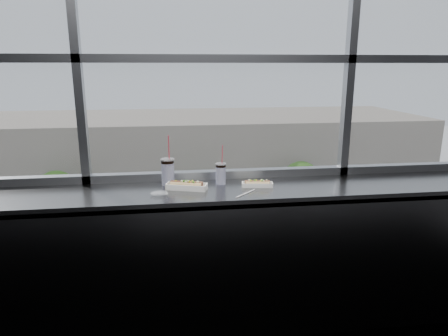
{
  "coord_description": "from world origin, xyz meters",
  "views": [
    {
      "loc": [
        -0.37,
        -1.48,
        1.95
      ],
      "look_at": [
        -0.0,
        1.23,
        1.25
      ],
      "focal_mm": 32.0,
      "sensor_mm": 36.0,
      "label": 1
    }
  ],
  "objects": [
    {
      "name": "plaza_ground",
      "position": [
        0.0,
        45.0,
        -11.0
      ],
      "size": [
        120.0,
        120.0,
        0.0
      ],
      "primitive_type": "plane",
      "color": "silver",
      "rests_on": "ground"
    },
    {
      "name": "car_near_d",
      "position": [
        8.0,
        17.5,
        -9.9
      ],
      "size": [
        3.2,
        6.46,
        2.08
      ],
      "primitive_type": "imported",
      "rotation": [
        0.0,
        0.0,
        1.67
      ],
      "color": "#B9B596",
      "rests_on": "street_asphalt"
    },
    {
      "name": "pedestrian_b",
      "position": [
        -2.05,
        30.14,
        -9.85
      ],
      "size": [
        0.98,
        0.74,
        2.22
      ],
      "primitive_type": "imported",
      "rotation": [
        0.0,
        0.0,
        3.14
      ],
      "color": "#66605B",
      "rests_on": "far_sidewalk"
    },
    {
      "name": "wall_back_lower",
      "position": [
        0.0,
        1.5,
        0.55
      ],
      "size": [
        6.0,
        0.0,
        6.0
      ],
      "primitive_type": "plane",
      "rotation": [
        1.57,
        0.0,
        0.0
      ],
      "color": "black",
      "rests_on": "ground"
    },
    {
      "name": "tree_center",
      "position": [
        2.0,
        29.5,
        -7.97
      ],
      "size": [
        2.86,
        2.86,
        4.47
      ],
      "color": "#47382B",
      "rests_on": "far_sidewalk"
    },
    {
      "name": "loose_straw",
      "position": [
        0.12,
        1.08,
        1.1
      ],
      "size": [
        0.16,
        0.16,
        0.01
      ],
      "primitive_type": "cylinder",
      "rotation": [
        0.0,
        1.57,
        0.78
      ],
      "color": "white",
      "rests_on": "counter"
    },
    {
      "name": "car_near_c",
      "position": [
        -0.7,
        17.5,
        -9.79
      ],
      "size": [
        3.63,
        7.17,
        2.3
      ],
      "primitive_type": "imported",
      "rotation": [
        0.0,
        0.0,
        1.46
      ],
      "color": "#943512",
      "rests_on": "street_asphalt"
    },
    {
      "name": "soda_cup_right",
      "position": [
        -0.01,
        1.34,
        1.19
      ],
      "size": [
        0.08,
        0.08,
        0.3
      ],
      "color": "white",
      "rests_on": "counter"
    },
    {
      "name": "counter_fascia",
      "position": [
        0.0,
        0.97,
        0.55
      ],
      "size": [
        6.0,
        0.04,
        1.04
      ],
      "primitive_type": "cube",
      "color": "slate",
      "rests_on": "ground"
    },
    {
      "name": "tree_left",
      "position": [
        -9.34,
        29.5,
        -7.52
      ],
      "size": [
        3.28,
        3.28,
        5.13
      ],
      "color": "#47382B",
      "rests_on": "far_sidewalk"
    },
    {
      "name": "counter",
      "position": [
        0.0,
        1.23,
        1.07
      ],
      "size": [
        6.0,
        0.55,
        0.06
      ],
      "primitive_type": "cube",
      "color": "slate",
      "rests_on": "ground"
    },
    {
      "name": "hotdog_tray_right",
      "position": [
        0.24,
        1.23,
        1.12
      ],
      "size": [
        0.23,
        0.1,
        0.05
      ],
      "rotation": [
        0.0,
        0.0,
        -0.15
      ],
      "color": "white",
      "rests_on": "counter"
    },
    {
      "name": "far_building",
      "position": [
        0.0,
        39.5,
        -7.0
      ],
      "size": [
        50.0,
        14.0,
        8.0
      ],
      "primitive_type": "cube",
      "color": "gray",
      "rests_on": "plaza_ground"
    },
    {
      "name": "window_mullions",
      "position": [
        0.0,
        1.5,
        2.3
      ],
      "size": [
        6.0,
        0.08,
        2.4
      ],
      "primitive_type": null,
      "color": "gray",
      "rests_on": "ground"
    },
    {
      "name": "soda_cup_left",
      "position": [
        -0.4,
        1.37,
        1.21
      ],
      "size": [
        0.1,
        0.1,
        0.37
      ],
      "color": "white",
      "rests_on": "counter"
    },
    {
      "name": "car_far_b",
      "position": [
        3.81,
        25.5,
        -9.97
      ],
      "size": [
        3.18,
        6.08,
        1.94
      ],
      "primitive_type": "imported",
      "rotation": [
        0.0,
        0.0,
        1.71
      ],
      "color": "#B70336",
      "rests_on": "street_asphalt"
    },
    {
      "name": "car_near_b",
      "position": [
        -5.87,
        17.5,
        -9.91
      ],
      "size": [
        2.91,
        6.31,
        2.06
      ],
      "primitive_type": "imported",
      "rotation": [
        0.0,
        0.0,
        1.52
      ],
      "color": "black",
      "rests_on": "street_asphalt"
    },
    {
      "name": "wrapper",
      "position": [
        -0.46,
        1.13,
        1.11
      ],
      "size": [
        0.11,
        0.08,
        0.03
      ],
      "primitive_type": "ellipsoid",
      "color": "silver",
      "rests_on": "counter"
    },
    {
      "name": "tree_right",
      "position": [
        10.31,
        29.5,
        -7.45
      ],
      "size": [
        3.35,
        3.35,
        5.24
      ],
      "color": "#47382B",
      "rests_on": "far_sidewalk"
    },
    {
      "name": "window_glass",
      "position": [
        0.0,
        1.52,
        2.3
      ],
      "size": [
        6.0,
        0.0,
        6.0
      ],
      "primitive_type": "plane",
      "rotation": [
        1.57,
        0.0,
        0.0
      ],
      "color": "silver",
      "rests_on": "ground"
    },
    {
      "name": "car_far_a",
      "position": [
        -8.79,
        25.5,
        -9.84
      ],
      "size": [
        2.88,
        6.65,
        2.2
      ],
      "primitive_type": "imported",
      "rotation": [
        0.0,
        0.0,
        1.55
      ],
      "color": "black",
      "rests_on": "street_asphalt"
    },
    {
      "name": "hotdog_tray_left",
      "position": [
        -0.27,
        1.24,
        1.13
      ],
      "size": [
        0.3,
        0.17,
        0.07
      ],
      "rotation": [
        0.0,
        0.0,
        -0.3
      ],
      "color": "white",
      "rests_on": "counter"
    },
    {
      "name": "car_far_c",
      "position": [
        11.16,
        25.5,
        -9.97
      ],
      "size": [
        2.61,
        5.89,
        1.94
      ],
      "primitive_type": "imported",
      "rotation": [
        0.0,
        0.0,
        1.54
      ],
      "color": "white",
      "rests_on": "street_asphalt"
    },
    {
      "name": "pedestrian_a",
      "position": [
        -6.44,
        28.7,
        -9.95
      ],
      "size": [
        0.67,
        0.9,
        2.02
      ],
      "primitive_type": "imported",
      "rotation": [
        0.0,
        0.0,
        4.71
      ],
      "color": "#66605B",
      "rests_on": "far_sidewalk"
    },
    {
      "name": "street_asphalt",
      "position": [
        0.0,
        21.5,
        -10.97
      ],
      "size": [
        80.0,
        10.0,
        0.06
      ],
      "primitive_type": "cube",
      "color": "black",
      "rests_on": "plaza_ground"
    },
    {
      "name": "far_sidewalk",
      "position": [
        0.0,
        29.5,
        -10.98
      ],
      "size": [
        80.0,
        6.0,
        0.04
      ],
      "primitive_type": "cube",
      "color": "silver",
      "rests_on": "plaza_ground"
    }
  ]
}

